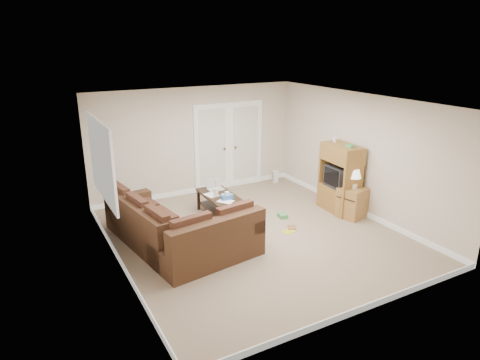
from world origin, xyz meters
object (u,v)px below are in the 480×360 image
sectional_sofa (175,232)px  tv_armoire (340,178)px  coffee_table (219,204)px  side_cabinet (352,200)px

sectional_sofa → tv_armoire: tv_armoire is taller
sectional_sofa → coffee_table: 1.66m
tv_armoire → side_cabinet: tv_armoire is taller
sectional_sofa → tv_armoire: (3.71, 0.04, 0.40)m
coffee_table → tv_armoire: bearing=-20.6°
sectional_sofa → side_cabinet: (3.71, -0.36, 0.04)m
sectional_sofa → tv_armoire: 3.73m
sectional_sofa → coffee_table: bearing=27.8°
sectional_sofa → coffee_table: (1.33, 0.98, -0.07)m
coffee_table → side_cabinet: 2.73m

